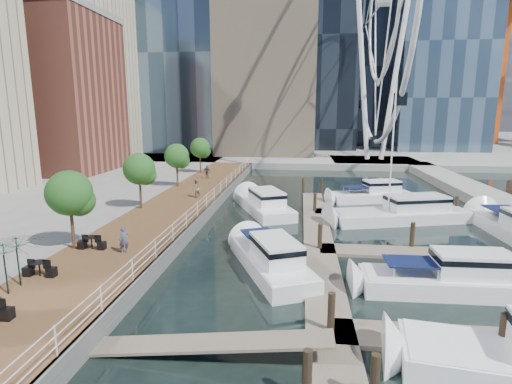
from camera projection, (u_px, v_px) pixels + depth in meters
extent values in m
plane|color=black|center=(261.00, 307.00, 18.38)|extent=(520.00, 520.00, 0.00)
cube|color=brown|center=(173.00, 212.00, 33.89)|extent=(6.00, 60.00, 1.00)
cube|color=#595954|center=(208.00, 213.00, 33.56)|extent=(0.25, 60.00, 1.00)
cube|color=gray|center=(295.00, 141.00, 117.68)|extent=(200.00, 114.00, 1.00)
cube|color=gray|center=(506.00, 207.00, 35.59)|extent=(4.00, 60.00, 1.00)
cube|color=gray|center=(374.00, 162.00, 67.43)|extent=(14.00, 12.00, 1.00)
cube|color=#6D6051|center=(318.00, 240.00, 27.78)|extent=(2.00, 32.00, 0.20)
cube|color=#6D6051|center=(487.00, 341.00, 15.43)|extent=(12.00, 2.00, 0.20)
cube|color=#6D6051|center=(415.00, 253.00, 25.18)|extent=(12.00, 2.00, 0.20)
cube|color=#6D6051|center=(384.00, 214.00, 34.92)|extent=(12.00, 2.00, 0.20)
cube|color=brown|center=(61.00, 95.00, 52.64)|extent=(12.00, 14.00, 20.00)
cube|color=#BCAD8E|center=(81.00, 75.00, 68.10)|extent=(14.00, 16.00, 28.00)
cylinder|color=white|center=(363.00, 80.00, 65.06)|extent=(0.80, 0.80, 26.00)
cylinder|color=white|center=(395.00, 80.00, 64.51)|extent=(0.80, 0.80, 26.00)
torus|color=white|center=(383.00, 1.00, 62.43)|extent=(0.70, 44.70, 44.70)
cylinder|color=#3F2B1C|center=(73.00, 229.00, 23.10)|extent=(0.20, 0.20, 2.40)
sphere|color=#265B1E|center=(69.00, 193.00, 22.68)|extent=(2.60, 2.60, 2.60)
cylinder|color=#3F2B1C|center=(141.00, 194.00, 32.84)|extent=(0.20, 0.20, 2.40)
sphere|color=#265B1E|center=(139.00, 169.00, 32.43)|extent=(2.60, 2.60, 2.60)
cylinder|color=#3F2B1C|center=(177.00, 175.00, 42.59)|extent=(0.20, 0.20, 2.40)
sphere|color=#265B1E|center=(177.00, 156.00, 42.17)|extent=(2.60, 2.60, 2.60)
cylinder|color=#3F2B1C|center=(201.00, 164.00, 52.33)|extent=(0.20, 0.20, 2.40)
sphere|color=#265B1E|center=(200.00, 148.00, 51.92)|extent=(2.60, 2.60, 2.60)
imported|color=#45465C|center=(124.00, 240.00, 22.45)|extent=(0.66, 0.59, 1.52)
imported|color=gray|center=(196.00, 188.00, 37.19)|extent=(1.04, 1.05, 1.71)
imported|color=#333540|center=(207.00, 172.00, 47.83)|extent=(0.94, 0.40, 1.60)
imported|color=#103B17|center=(18.00, 261.00, 18.09)|extent=(3.18, 3.21, 2.39)
imported|color=#103D26|center=(5.00, 268.00, 17.22)|extent=(3.22, 3.26, 2.39)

